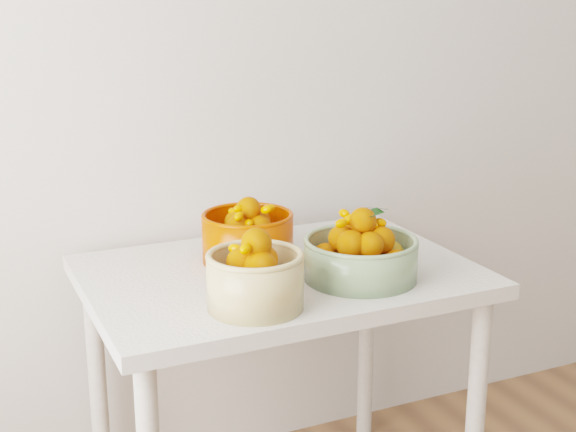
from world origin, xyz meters
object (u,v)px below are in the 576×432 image
object	(u,v)px
table	(280,303)
bowl_cream	(255,278)
bowl_green	(361,254)
bowl_orange	(248,235)

from	to	relation	value
table	bowl_cream	xyz separation A→B (m)	(-0.16, -0.22, 0.17)
table	bowl_green	xyz separation A→B (m)	(0.16, -0.15, 0.16)
table	bowl_orange	bearing A→B (deg)	116.54
table	bowl_green	world-z (taller)	bowl_green
table	bowl_green	bearing A→B (deg)	-42.51
table	bowl_orange	world-z (taller)	bowl_orange
table	bowl_cream	distance (m)	0.32
table	bowl_orange	distance (m)	0.20
bowl_cream	bowl_green	bearing A→B (deg)	12.97
bowl_orange	bowl_green	bearing A→B (deg)	-49.54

